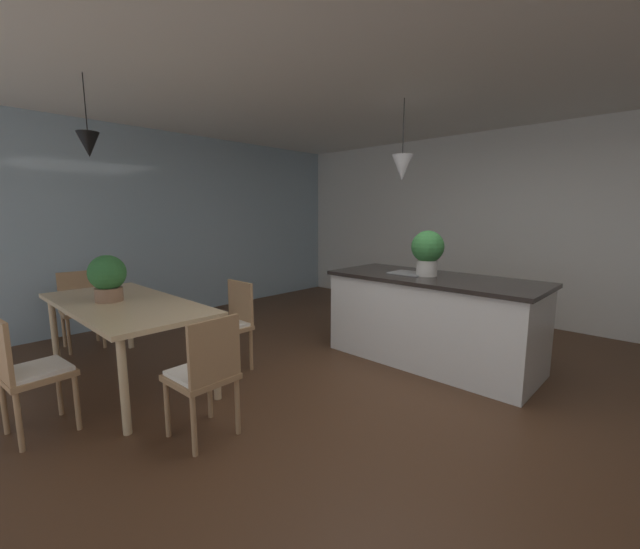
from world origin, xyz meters
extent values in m
cube|color=#4C301E|center=(0.00, 0.00, -0.02)|extent=(10.00, 8.40, 0.04)
cube|color=white|center=(0.00, 0.00, 2.76)|extent=(10.00, 8.40, 0.12)
cube|color=white|center=(0.00, 3.26, 1.35)|extent=(10.00, 0.12, 2.70)
cube|color=#9EB7C6|center=(-4.06, 0.00, 1.35)|extent=(0.06, 8.40, 2.70)
cube|color=#D1B284|center=(-2.06, -1.39, 0.73)|extent=(1.99, 0.89, 0.04)
cylinder|color=#D1B284|center=(-2.98, -1.03, 0.36)|extent=(0.06, 0.06, 0.73)
cylinder|color=#D1B284|center=(-1.15, -1.03, 0.36)|extent=(0.06, 0.06, 0.73)
cylinder|color=#D1B284|center=(-2.98, -1.75, 0.36)|extent=(0.06, 0.06, 0.73)
cylinder|color=#D1B284|center=(-1.15, -1.75, 0.36)|extent=(0.06, 0.06, 0.73)
cube|color=#A87F56|center=(-1.62, -2.15, 0.43)|extent=(0.43, 0.43, 0.04)
cube|color=white|center=(-1.62, -2.15, 0.47)|extent=(0.39, 0.39, 0.03)
cube|color=#A87F56|center=(-1.60, -2.33, 0.66)|extent=(0.38, 0.06, 0.42)
cylinder|color=#A87F56|center=(-1.80, -2.00, 0.21)|extent=(0.04, 0.04, 0.41)
cylinder|color=#A87F56|center=(-1.46, -1.97, 0.21)|extent=(0.04, 0.04, 0.41)
cylinder|color=#A87F56|center=(-1.77, -2.34, 0.21)|extent=(0.04, 0.04, 0.41)
cylinder|color=#A87F56|center=(-1.43, -2.31, 0.21)|extent=(0.04, 0.04, 0.41)
cube|color=#A87F56|center=(-3.38, -1.39, 0.43)|extent=(0.44, 0.44, 0.04)
cube|color=white|center=(-3.38, -1.39, 0.47)|extent=(0.39, 0.39, 0.03)
cube|color=#A87F56|center=(-3.56, -1.37, 0.66)|extent=(0.07, 0.38, 0.42)
cylinder|color=#A87F56|center=(-3.19, -1.24, 0.21)|extent=(0.04, 0.04, 0.41)
cylinder|color=#A87F56|center=(-3.22, -1.58, 0.21)|extent=(0.04, 0.04, 0.41)
cylinder|color=#A87F56|center=(-3.53, -1.20, 0.21)|extent=(0.04, 0.04, 0.41)
cylinder|color=#A87F56|center=(-3.56, -1.54, 0.21)|extent=(0.04, 0.04, 0.41)
cube|color=#A87F56|center=(-0.75, -1.39, 0.43)|extent=(0.42, 0.42, 0.04)
cube|color=white|center=(-0.75, -1.39, 0.47)|extent=(0.37, 0.37, 0.03)
cube|color=#A87F56|center=(-0.57, -1.38, 0.66)|extent=(0.05, 0.38, 0.42)
cylinder|color=#A87F56|center=(-0.91, -1.57, 0.21)|extent=(0.04, 0.04, 0.41)
cylinder|color=#A87F56|center=(-0.93, -1.23, 0.21)|extent=(0.04, 0.04, 0.41)
cylinder|color=#A87F56|center=(-0.57, -1.55, 0.21)|extent=(0.04, 0.04, 0.41)
cylinder|color=#A87F56|center=(-0.59, -1.21, 0.21)|extent=(0.04, 0.04, 0.41)
cube|color=#A87F56|center=(-1.62, -0.63, 0.43)|extent=(0.40, 0.40, 0.04)
cube|color=white|center=(-1.62, -0.63, 0.47)|extent=(0.36, 0.36, 0.03)
cube|color=#A87F56|center=(-1.62, -0.45, 0.66)|extent=(0.38, 0.03, 0.42)
cylinder|color=#A87F56|center=(-1.44, -0.79, 0.21)|extent=(0.04, 0.04, 0.41)
cylinder|color=#A87F56|center=(-1.78, -0.80, 0.21)|extent=(0.04, 0.04, 0.41)
cylinder|color=#A87F56|center=(-1.45, -0.45, 0.21)|extent=(0.04, 0.04, 0.41)
cylinder|color=#A87F56|center=(-1.79, -0.46, 0.21)|extent=(0.04, 0.04, 0.41)
cube|color=white|center=(-0.27, 0.98, 0.44)|extent=(2.05, 0.85, 0.88)
cube|color=black|center=(-0.27, 0.98, 0.88)|extent=(2.11, 0.91, 0.04)
cube|color=gray|center=(-0.57, 0.98, 0.91)|extent=(0.36, 0.30, 0.01)
cylinder|color=black|center=(-2.24, -1.51, 2.46)|extent=(0.01, 0.01, 0.48)
cone|color=black|center=(-2.24, -1.51, 2.12)|extent=(0.18, 0.18, 0.21)
cylinder|color=black|center=(-0.68, 0.98, 2.42)|extent=(0.01, 0.01, 0.56)
cone|color=#B7B7B7|center=(-0.68, 0.98, 2.01)|extent=(0.22, 0.22, 0.26)
cylinder|color=beige|center=(-0.35, 0.98, 0.98)|extent=(0.21, 0.21, 0.16)
sphere|color=#387F3D|center=(-0.35, 0.98, 1.20)|extent=(0.33, 0.33, 0.33)
cylinder|color=#8C664C|center=(-2.20, -1.46, 0.81)|extent=(0.24, 0.24, 0.12)
sphere|color=#2D6B33|center=(-2.20, -1.46, 1.01)|extent=(0.32, 0.32, 0.32)
cylinder|color=#994C51|center=(-2.31, -1.46, 0.85)|extent=(0.11, 0.11, 0.20)
camera|label=1|loc=(1.60, -2.67, 1.54)|focal=22.00mm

